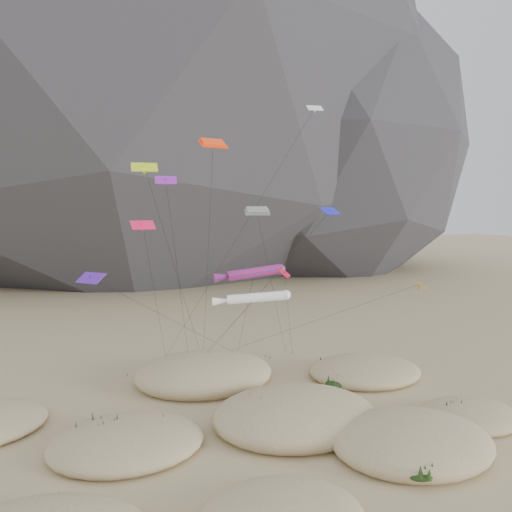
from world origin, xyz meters
The scene contains 10 objects.
ground centered at (0.00, 0.00, 0.00)m, with size 500.00×500.00×0.00m, color #CCB789.
rock_headland centered at (6.37, 118.72, 72.68)m, with size 226.37×148.64×177.50m.
dunes centered at (-1.48, 4.76, 0.71)m, with size 51.58×37.25×3.87m.
dune_grass centered at (-0.91, 3.32, 0.84)m, with size 42.88×28.59×1.41m.
kite_stakes centered at (2.09, 22.86, 0.15)m, with size 20.82×7.24×0.30m.
rainbow_tube_kite centered at (2.54, 13.39, 12.07)m, with size 7.50×8.80×12.90m.
white_tube_kite centered at (0.91, 8.15, 10.51)m, with size 6.94×15.20×11.22m.
orange_parafoil centered at (-0.74, 15.91, 24.80)m, with size 3.08×12.82×25.59m.
multi_parafoil centered at (3.14, 13.36, 18.07)m, with size 9.14×12.06×18.74m.
delta_kites centered at (0.01, 10.86, 16.64)m, with size 32.79×21.69×29.82m.
Camera 1 is at (-13.23, -33.77, 18.61)m, focal length 35.00 mm.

